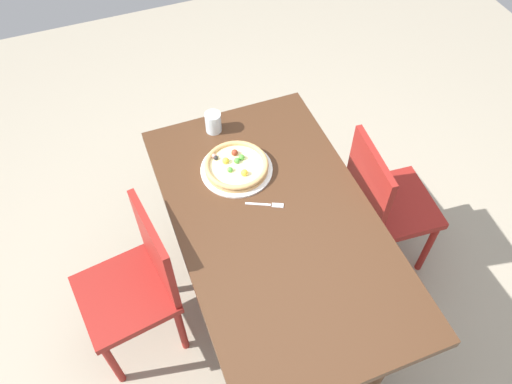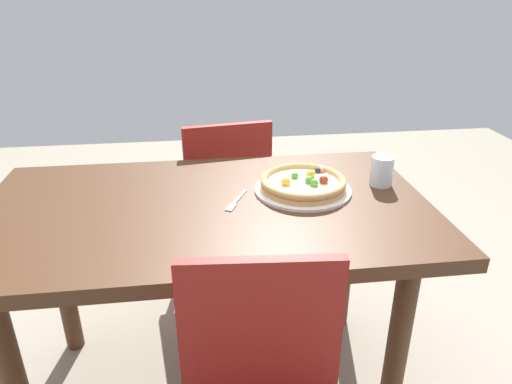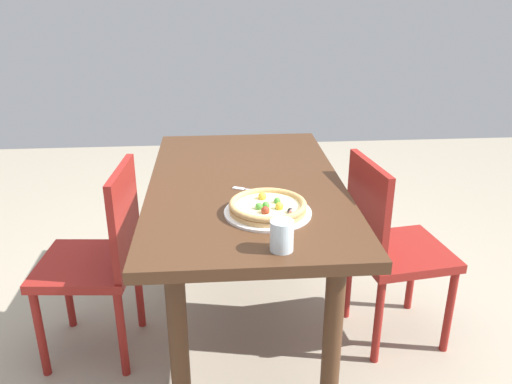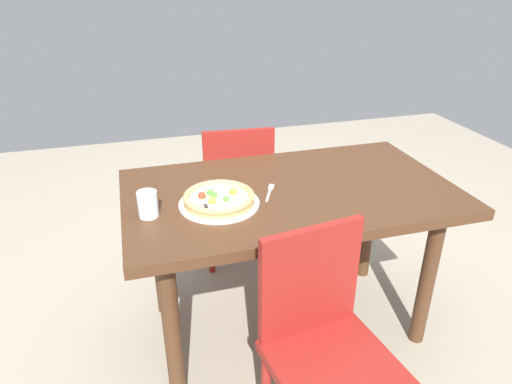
{
  "view_description": "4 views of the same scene",
  "coord_description": "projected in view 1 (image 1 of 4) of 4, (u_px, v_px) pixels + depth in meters",
  "views": [
    {
      "loc": [
        1.1,
        -0.52,
        2.51
      ],
      "look_at": [
        -0.16,
        -0.03,
        0.79
      ],
      "focal_mm": 35.43,
      "sensor_mm": 36.0,
      "label": 1
    },
    {
      "loc": [
        0.02,
        1.35,
        1.42
      ],
      "look_at": [
        -0.16,
        -0.03,
        0.79
      ],
      "focal_mm": 32.7,
      "sensor_mm": 36.0,
      "label": 2
    },
    {
      "loc": [
        -2.1,
        0.12,
        1.59
      ],
      "look_at": [
        -0.16,
        -0.03,
        0.79
      ],
      "focal_mm": 36.91,
      "sensor_mm": 36.0,
      "label": 3
    },
    {
      "loc": [
        -0.64,
        -1.68,
        1.64
      ],
      "look_at": [
        -0.16,
        -0.03,
        0.79
      ],
      "focal_mm": 32.02,
      "sensor_mm": 36.0,
      "label": 4
    }
  ],
  "objects": [
    {
      "name": "chair_far",
      "position": [
        383.0,
        202.0,
        2.53
      ],
      "size": [
        0.43,
        0.43,
        0.88
      ],
      "rotation": [
        0.0,
        0.0,
        -0.08
      ],
      "color": "maroon",
      "rests_on": "ground"
    },
    {
      "name": "chair_near",
      "position": [
        137.0,
        283.0,
        2.25
      ],
      "size": [
        0.45,
        0.45,
        0.88
      ],
      "rotation": [
        0.0,
        0.0,
        3.29
      ],
      "color": "maroon",
      "rests_on": "ground"
    },
    {
      "name": "drinking_glass",
      "position": [
        213.0,
        122.0,
        2.41
      ],
      "size": [
        0.08,
        0.08,
        0.1
      ],
      "primitive_type": "cylinder",
      "color": "silver",
      "rests_on": "dining_table"
    },
    {
      "name": "ground_plane",
      "position": [
        272.0,
        303.0,
        2.72
      ],
      "size": [
        6.0,
        6.0,
        0.0
      ],
      "primitive_type": "plane",
      "color": "#9E937F"
    },
    {
      "name": "fork",
      "position": [
        268.0,
        205.0,
        2.17
      ],
      "size": [
        0.09,
        0.16,
        0.0
      ],
      "rotation": [
        0.0,
        0.0,
        1.13
      ],
      "color": "silver",
      "rests_on": "dining_table"
    },
    {
      "name": "dining_table",
      "position": [
        276.0,
        235.0,
        2.2
      ],
      "size": [
        1.43,
        0.83,
        0.77
      ],
      "color": "#472B19",
      "rests_on": "ground"
    },
    {
      "name": "plate",
      "position": [
        237.0,
        169.0,
        2.29
      ],
      "size": [
        0.33,
        0.33,
        0.01
      ],
      "primitive_type": "cylinder",
      "color": "white",
      "rests_on": "dining_table"
    },
    {
      "name": "pizza",
      "position": [
        236.0,
        166.0,
        2.27
      ],
      "size": [
        0.29,
        0.29,
        0.05
      ],
      "color": "tan",
      "rests_on": "plate"
    }
  ]
}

